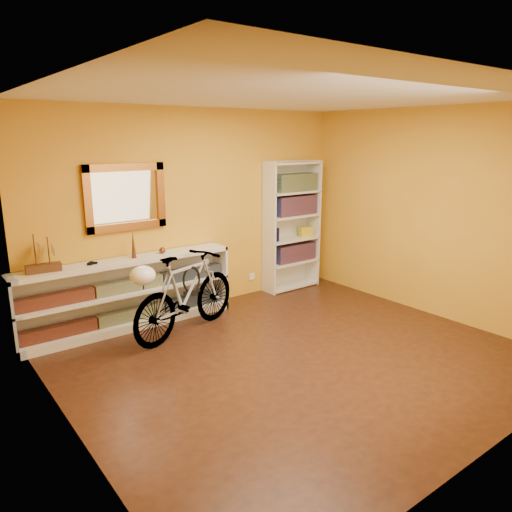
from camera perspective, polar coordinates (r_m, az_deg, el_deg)
floor at (r=5.15m, az=4.83°, el=-11.90°), size 4.50×4.00×0.01m
ceiling at (r=4.65m, az=5.52°, el=18.46°), size 4.50×4.00×0.01m
back_wall at (r=6.33m, az=-7.20°, el=5.35°), size 4.50×0.01×2.60m
left_wall at (r=3.65m, az=-22.09°, el=-1.96°), size 0.01×4.00×2.60m
right_wall at (r=6.45m, az=20.21°, el=4.76°), size 0.01×4.00×2.60m
gilt_mirror at (r=5.85m, az=-15.20°, el=6.74°), size 0.98×0.06×0.78m
wall_socket at (r=7.03m, az=-0.50°, el=-2.45°), size 0.09×0.02×0.09m
console_unit at (r=5.91m, az=-14.82°, el=-4.35°), size 2.60×0.35×0.85m
cd_row_lower at (r=5.98m, az=-14.59°, el=-6.72°), size 2.50×0.13×0.14m
cd_row_upper at (r=5.86m, az=-14.81°, el=-3.38°), size 2.50×0.13×0.14m
model_ship at (r=5.49m, az=-24.06°, el=0.34°), size 0.36×0.16×0.42m
toy_car at (r=5.67m, az=-18.83°, el=-0.95°), size 0.00×0.00×0.00m
bronze_ornament at (r=5.79m, az=-14.36°, el=1.36°), size 0.06×0.06×0.33m
decorative_orb at (r=5.97m, az=-11.06°, el=0.66°), size 0.08×0.08×0.08m
bookcase at (r=7.14m, az=4.27°, el=3.56°), size 0.90×0.30×1.90m
book_row_a at (r=7.26m, az=4.51°, el=0.46°), size 0.70×0.22×0.26m
book_row_b at (r=7.13m, az=4.61°, el=6.01°), size 0.70×0.22×0.28m
book_row_c at (r=7.09m, az=4.67°, el=8.70°), size 0.70×0.22×0.25m
travel_mug at (r=6.94m, az=2.42°, el=2.55°), size 0.09×0.09×0.19m
red_tin at (r=6.95m, az=2.94°, el=8.26°), size 0.14×0.14×0.16m
yellow_bag at (r=7.30m, az=5.93°, el=2.88°), size 0.23×0.18×0.15m
bicycle at (r=5.60m, az=-8.28°, el=-4.43°), size 0.90×1.70×0.97m
helmet at (r=5.07m, az=-13.29°, el=-2.26°), size 0.27×0.26×0.20m
u_lock at (r=5.62m, az=-7.66°, el=-2.78°), size 0.23×0.03×0.23m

